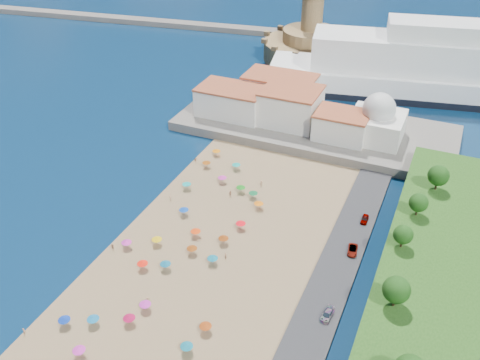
% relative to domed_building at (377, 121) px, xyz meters
% --- Properties ---
extents(ground, '(700.00, 700.00, 0.00)m').
position_rel_domed_building_xyz_m(ground, '(-30.00, -71.00, -8.97)').
color(ground, '#071938').
rests_on(ground, ground).
extents(terrace, '(90.00, 36.00, 3.00)m').
position_rel_domed_building_xyz_m(terrace, '(-20.00, 2.00, -7.47)').
color(terrace, '#59544C').
rests_on(terrace, ground).
extents(jetty, '(18.00, 70.00, 2.40)m').
position_rel_domed_building_xyz_m(jetty, '(-42.00, 37.00, -7.77)').
color(jetty, '#59544C').
rests_on(jetty, ground).
extents(breakwater, '(199.03, 34.77, 2.60)m').
position_rel_domed_building_xyz_m(breakwater, '(-140.00, 82.00, -7.67)').
color(breakwater, '#59544C').
rests_on(breakwater, ground).
extents(waterfront_buildings, '(57.00, 29.00, 11.00)m').
position_rel_domed_building_xyz_m(waterfront_buildings, '(-33.05, 2.64, -1.10)').
color(waterfront_buildings, silver).
rests_on(waterfront_buildings, terrace).
extents(domed_building, '(16.00, 16.00, 15.00)m').
position_rel_domed_building_xyz_m(domed_building, '(0.00, 0.00, 0.00)').
color(domed_building, silver).
rests_on(domed_building, terrace).
extents(fortress, '(40.00, 40.00, 32.40)m').
position_rel_domed_building_xyz_m(fortress, '(-42.00, 67.00, -2.29)').
color(fortress, '#A38051').
rests_on(fortress, ground).
extents(beach_parasols, '(31.07, 114.37, 2.20)m').
position_rel_domed_building_xyz_m(beach_parasols, '(-31.00, -85.44, -6.83)').
color(beach_parasols, gray).
rests_on(beach_parasols, beach).
extents(beachgoers, '(34.61, 97.34, 1.83)m').
position_rel_domed_building_xyz_m(beachgoers, '(-34.94, -76.47, -7.87)').
color(beachgoers, tan).
rests_on(beachgoers, beach).
extents(parked_cars, '(2.80, 76.57, 1.34)m').
position_rel_domed_building_xyz_m(parked_cars, '(6.00, -71.14, -7.62)').
color(parked_cars, gray).
rests_on(parked_cars, promenade).
extents(hillside_trees, '(15.23, 110.29, 7.15)m').
position_rel_domed_building_xyz_m(hillside_trees, '(18.85, -79.23, 0.98)').
color(hillside_trees, '#382314').
rests_on(hillside_trees, hillside).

